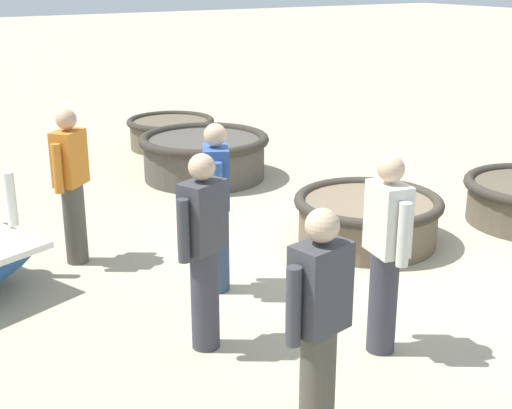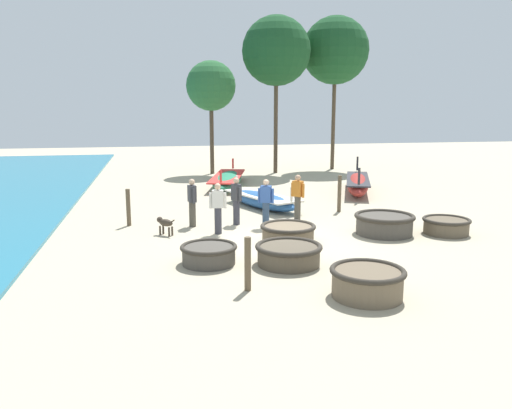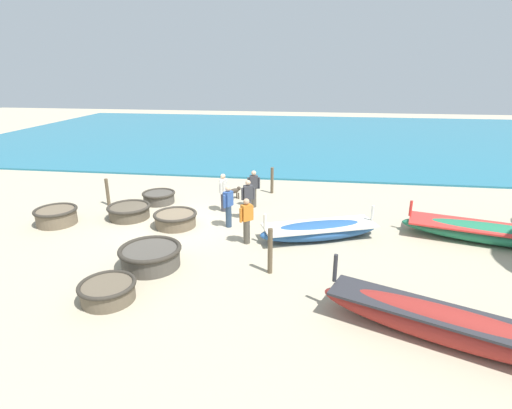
{
  "view_description": "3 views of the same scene",
  "coord_description": "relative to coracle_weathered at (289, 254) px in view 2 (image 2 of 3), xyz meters",
  "views": [
    {
      "loc": [
        -5.3,
        4.73,
        2.85
      ],
      "look_at": [
        0.01,
        1.43,
        0.76
      ],
      "focal_mm": 50.0,
      "sensor_mm": 36.0,
      "label": 1
    },
    {
      "loc": [
        -3.55,
        -13.56,
        3.74
      ],
      "look_at": [
        -0.41,
        1.41,
        0.85
      ],
      "focal_mm": 35.0,
      "sensor_mm": 36.0,
      "label": 2
    },
    {
      "loc": [
        13.38,
        4.77,
        5.59
      ],
      "look_at": [
        0.05,
        2.87,
        0.93
      ],
      "focal_mm": 28.0,
      "sensor_mm": 36.0,
      "label": 3
    }
  ],
  "objects": [
    {
      "name": "dog",
      "position": [
        -2.89,
        3.64,
        0.09
      ],
      "size": [
        0.53,
        0.52,
        0.55
      ],
      "color": "#3D3328",
      "rests_on": "ground"
    },
    {
      "name": "mooring_post_mid_beach",
      "position": [
        -1.32,
        -1.55,
        0.3
      ],
      "size": [
        0.14,
        0.14,
        1.16
      ],
      "primitive_type": "cylinder",
      "color": "brown",
      "rests_on": "ground"
    },
    {
      "name": "long_boat_ochre_hull",
      "position": [
        6.08,
        9.98,
        0.13
      ],
      "size": [
        3.0,
        5.5,
        1.43
      ],
      "color": "maroon",
      "rests_on": "ground"
    },
    {
      "name": "fisherman_crouching",
      "position": [
        0.35,
        4.02,
        0.55
      ],
      "size": [
        0.49,
        0.35,
        1.57
      ],
      "color": "#2D425B",
      "rests_on": "ground"
    },
    {
      "name": "ground_plane",
      "position": [
        0.34,
        2.18,
        -0.28
      ],
      "size": [
        80.0,
        80.0,
        0.0
      ],
      "primitive_type": "plane",
      "color": "tan"
    },
    {
      "name": "long_boat_green_hull",
      "position": [
        0.95,
        7.32,
        0.02
      ],
      "size": [
        2.55,
        4.33,
        1.05
      ],
      "color": "#285693",
      "rests_on": "ground"
    },
    {
      "name": "mooring_post_inland",
      "position": [
        3.6,
        5.91,
        0.4
      ],
      "size": [
        0.14,
        0.14,
        1.37
      ],
      "primitive_type": "cylinder",
      "color": "brown",
      "rests_on": "ground"
    },
    {
      "name": "fisherman_standing_right",
      "position": [
        -0.52,
        4.61,
        0.55
      ],
      "size": [
        0.33,
        0.5,
        1.57
      ],
      "color": "#383842",
      "rests_on": "ground"
    },
    {
      "name": "coracle_weathered",
      "position": [
        0.0,
        0.0,
        0.0
      ],
      "size": [
        1.65,
        1.65,
        0.52
      ],
      "color": "brown",
      "rests_on": "ground"
    },
    {
      "name": "coracle_tilted",
      "position": [
        0.98,
        -2.42,
        0.05
      ],
      "size": [
        1.54,
        1.54,
        0.61
      ],
      "color": "brown",
      "rests_on": "ground"
    },
    {
      "name": "fisherman_by_coracle",
      "position": [
        -1.97,
        4.61,
        0.55
      ],
      "size": [
        0.28,
        0.52,
        1.57
      ],
      "color": "#4C473D",
      "rests_on": "ground"
    },
    {
      "name": "fisherman_with_hat",
      "position": [
        -1.28,
        3.48,
        0.55
      ],
      "size": [
        0.52,
        0.28,
        1.57
      ],
      "color": "#383842",
      "rests_on": "ground"
    },
    {
      "name": "long_boat_white_hull",
      "position": [
        0.48,
        13.14,
        0.05
      ],
      "size": [
        2.77,
        6.08,
        1.13
      ],
      "color": "#237551",
      "rests_on": "ground"
    },
    {
      "name": "fisherman_standing_left",
      "position": [
        1.68,
        4.91,
        0.55
      ],
      "size": [
        0.39,
        0.42,
        1.57
      ],
      "color": "#4C473D",
      "rests_on": "ground"
    },
    {
      "name": "mooring_post_shoreline",
      "position": [
        -4.01,
        5.17,
        0.33
      ],
      "size": [
        0.14,
        0.14,
        1.22
      ],
      "primitive_type": "cylinder",
      "color": "brown",
      "rests_on": "ground"
    },
    {
      "name": "tree_tall_back",
      "position": [
        8.25,
        19.16,
        7.1
      ],
      "size": [
        4.17,
        4.17,
        9.49
      ],
      "color": "#4C3D2D",
      "rests_on": "ground"
    },
    {
      "name": "coracle_far_right",
      "position": [
        -1.91,
        0.47,
        -0.02
      ],
      "size": [
        1.41,
        1.41,
        0.48
      ],
      "color": "#4C473F",
      "rests_on": "ground"
    },
    {
      "name": "tree_leftmost",
      "position": [
        4.16,
        17.93,
        6.85
      ],
      "size": [
        4.02,
        4.02,
        9.16
      ],
      "color": "#4C3D2D",
      "rests_on": "ground"
    },
    {
      "name": "tree_center",
      "position": [
        0.35,
        18.34,
        4.84
      ],
      "size": [
        2.89,
        2.89,
        6.6
      ],
      "color": "#4C3D2D",
      "rests_on": "ground"
    },
    {
      "name": "coracle_beside_post",
      "position": [
        5.58,
        2.02,
        -0.01
      ],
      "size": [
        1.44,
        1.44,
        0.49
      ],
      "color": "brown",
      "rests_on": "ground"
    },
    {
      "name": "coracle_front_left",
      "position": [
        0.55,
        2.06,
        0.0
      ],
      "size": [
        1.6,
        1.6,
        0.52
      ],
      "color": "brown",
      "rests_on": "ground"
    },
    {
      "name": "coracle_center",
      "position": [
        3.7,
        2.39,
        0.06
      ],
      "size": [
        1.83,
        1.83,
        0.62
      ],
      "color": "#4C473F",
      "rests_on": "ground"
    }
  ]
}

